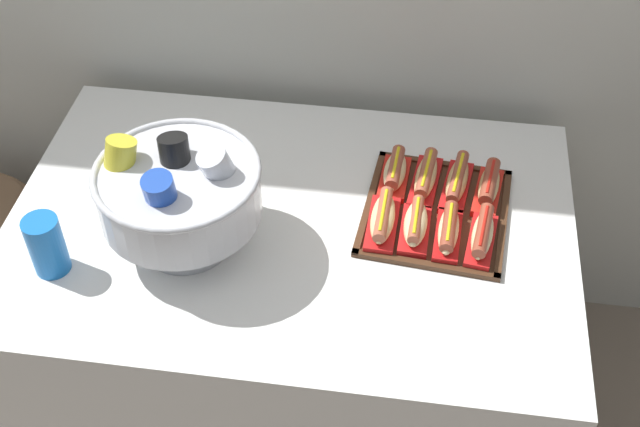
% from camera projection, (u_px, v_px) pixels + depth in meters
% --- Properties ---
extents(ground_plane, '(10.00, 10.00, 0.00)m').
position_uv_depth(ground_plane, '(297.00, 401.00, 2.46)').
color(ground_plane, '#7A6B5B').
extents(buffet_table, '(1.32, 0.90, 0.76)m').
position_uv_depth(buffet_table, '(294.00, 317.00, 2.18)').
color(buffet_table, white).
rests_on(buffet_table, ground_plane).
extents(serving_tray, '(0.36, 0.39, 0.01)m').
position_uv_depth(serving_tray, '(435.00, 213.00, 1.95)').
color(serving_tray, '#472B19').
rests_on(serving_tray, buffet_table).
extents(hot_dog_0, '(0.07, 0.18, 0.06)m').
position_uv_depth(hot_dog_0, '(383.00, 220.00, 1.89)').
color(hot_dog_0, red).
rests_on(hot_dog_0, serving_tray).
extents(hot_dog_1, '(0.07, 0.16, 0.06)m').
position_uv_depth(hot_dog_1, '(415.00, 225.00, 1.87)').
color(hot_dog_1, red).
rests_on(hot_dog_1, serving_tray).
extents(hot_dog_2, '(0.07, 0.17, 0.06)m').
position_uv_depth(hot_dog_2, '(448.00, 231.00, 1.86)').
color(hot_dog_2, '#B21414').
rests_on(hot_dog_2, serving_tray).
extents(hot_dog_3, '(0.08, 0.17, 0.06)m').
position_uv_depth(hot_dog_3, '(482.00, 235.00, 1.85)').
color(hot_dog_3, red).
rests_on(hot_dog_3, serving_tray).
extents(hot_dog_4, '(0.07, 0.16, 0.06)m').
position_uv_depth(hot_dog_4, '(395.00, 172.00, 2.00)').
color(hot_dog_4, red).
rests_on(hot_dog_4, serving_tray).
extents(hot_dog_5, '(0.08, 0.19, 0.06)m').
position_uv_depth(hot_dog_5, '(426.00, 178.00, 1.99)').
color(hot_dog_5, red).
rests_on(hot_dog_5, serving_tray).
extents(hot_dog_6, '(0.08, 0.19, 0.06)m').
position_uv_depth(hot_dog_6, '(457.00, 182.00, 1.97)').
color(hot_dog_6, red).
rests_on(hot_dog_6, serving_tray).
extents(hot_dog_7, '(0.08, 0.17, 0.07)m').
position_uv_depth(hot_dog_7, '(489.00, 186.00, 1.96)').
color(hot_dog_7, red).
rests_on(hot_dog_7, serving_tray).
extents(punch_bowl, '(0.36, 0.36, 0.27)m').
position_uv_depth(punch_bowl, '(178.00, 191.00, 1.78)').
color(punch_bowl, silver).
rests_on(punch_bowl, buffet_table).
extents(cup_stack, '(0.08, 0.08, 0.14)m').
position_uv_depth(cup_stack, '(47.00, 245.00, 1.78)').
color(cup_stack, blue).
rests_on(cup_stack, buffet_table).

